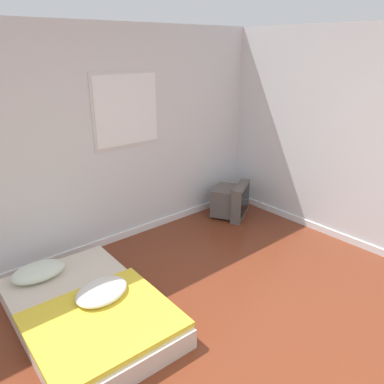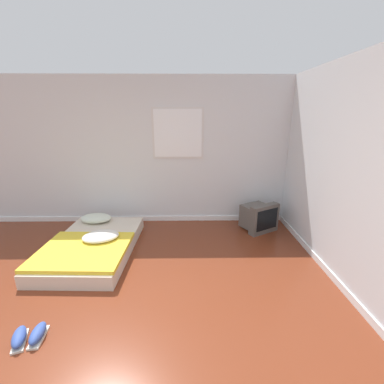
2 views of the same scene
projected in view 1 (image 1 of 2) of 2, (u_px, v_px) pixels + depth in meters
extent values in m
cube|color=silver|center=(79.00, 146.00, 4.17)|extent=(7.58, 0.06, 2.60)
cube|color=white|center=(91.00, 246.00, 4.60)|extent=(7.58, 0.02, 0.09)
cube|color=silver|center=(127.00, 110.00, 4.40)|extent=(0.90, 0.01, 0.89)
cube|color=white|center=(127.00, 110.00, 4.39)|extent=(0.83, 0.01, 0.82)
cube|color=beige|center=(87.00, 312.00, 3.40)|extent=(1.18, 1.81, 0.19)
ellipsoid|color=silver|center=(38.00, 272.00, 3.71)|extent=(0.53, 0.36, 0.14)
cube|color=yellow|center=(102.00, 321.00, 3.12)|extent=(1.18, 1.07, 0.05)
ellipsoid|color=silver|center=(102.00, 291.00, 3.39)|extent=(0.59, 0.51, 0.11)
cube|color=#56514C|center=(225.00, 200.00, 5.50)|extent=(0.55, 0.50, 0.40)
cube|color=#56514C|center=(240.00, 201.00, 5.42)|extent=(0.55, 0.39, 0.50)
cube|color=black|center=(245.00, 201.00, 5.39)|extent=(0.40, 0.23, 0.36)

